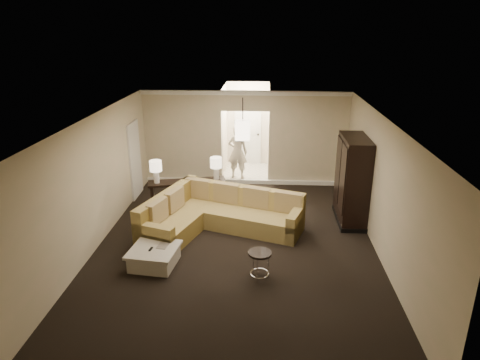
# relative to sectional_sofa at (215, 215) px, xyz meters

# --- Properties ---
(ground) EXTENTS (8.00, 8.00, 0.00)m
(ground) POSITION_rel_sectional_sofa_xyz_m (0.53, -0.80, -0.37)
(ground) COLOR black
(ground) RESTS_ON ground
(wall_back) EXTENTS (6.00, 0.04, 2.80)m
(wall_back) POSITION_rel_sectional_sofa_xyz_m (0.53, 3.20, 1.03)
(wall_back) COLOR #C0BA91
(wall_back) RESTS_ON ground
(wall_front) EXTENTS (6.00, 0.04, 2.80)m
(wall_front) POSITION_rel_sectional_sofa_xyz_m (0.53, -4.80, 1.03)
(wall_front) COLOR #C0BA91
(wall_front) RESTS_ON ground
(wall_left) EXTENTS (0.04, 8.00, 2.80)m
(wall_left) POSITION_rel_sectional_sofa_xyz_m (-2.47, -0.80, 1.03)
(wall_left) COLOR #C0BA91
(wall_left) RESTS_ON ground
(wall_right) EXTENTS (0.04, 8.00, 2.80)m
(wall_right) POSITION_rel_sectional_sofa_xyz_m (3.53, -0.80, 1.03)
(wall_right) COLOR #C0BA91
(wall_right) RESTS_ON ground
(ceiling) EXTENTS (6.00, 8.00, 0.02)m
(ceiling) POSITION_rel_sectional_sofa_xyz_m (0.53, -0.80, 2.43)
(ceiling) COLOR white
(ceiling) RESTS_ON wall_back
(crown_molding) EXTENTS (6.00, 0.10, 0.12)m
(crown_molding) POSITION_rel_sectional_sofa_xyz_m (0.53, 3.15, 2.36)
(crown_molding) COLOR white
(crown_molding) RESTS_ON wall_back
(baseboard) EXTENTS (6.00, 0.10, 0.12)m
(baseboard) POSITION_rel_sectional_sofa_xyz_m (0.53, 3.15, -0.31)
(baseboard) COLOR white
(baseboard) RESTS_ON ground
(side_door) EXTENTS (0.05, 0.90, 2.10)m
(side_door) POSITION_rel_sectional_sofa_xyz_m (-2.44, 2.00, 0.68)
(side_door) COLOR white
(side_door) RESTS_ON ground
(foyer) EXTENTS (1.44, 2.02, 2.80)m
(foyer) POSITION_rel_sectional_sofa_xyz_m (0.53, 4.54, 0.93)
(foyer) COLOR beige
(foyer) RESTS_ON ground
(sectional_sofa) EXTENTS (3.74, 2.67, 0.94)m
(sectional_sofa) POSITION_rel_sectional_sofa_xyz_m (0.00, 0.00, 0.00)
(sectional_sofa) COLOR brown
(sectional_sofa) RESTS_ON ground
(coffee_table) EXTENTS (1.02, 1.02, 0.39)m
(coffee_table) POSITION_rel_sectional_sofa_xyz_m (-1.04, -1.65, -0.18)
(coffee_table) COLOR beige
(coffee_table) RESTS_ON ground
(console_table) EXTENTS (2.03, 0.91, 0.76)m
(console_table) POSITION_rel_sectional_sofa_xyz_m (-0.87, 1.20, 0.08)
(console_table) COLOR black
(console_table) RESTS_ON ground
(armoire) EXTENTS (0.62, 1.46, 2.10)m
(armoire) POSITION_rel_sectional_sofa_xyz_m (3.22, 0.71, 0.63)
(armoire) COLOR black
(armoire) RESTS_ON ground
(drink_table) EXTENTS (0.44, 0.44, 0.56)m
(drink_table) POSITION_rel_sectional_sofa_xyz_m (1.07, -2.00, 0.02)
(drink_table) COLOR black
(drink_table) RESTS_ON ground
(table_lamp_left) EXTENTS (0.31, 0.31, 0.58)m
(table_lamp_left) POSITION_rel_sectional_sofa_xyz_m (-1.61, 1.02, 0.78)
(table_lamp_left) COLOR white
(table_lamp_left) RESTS_ON console_table
(table_lamp_right) EXTENTS (0.31, 0.31, 0.58)m
(table_lamp_right) POSITION_rel_sectional_sofa_xyz_m (-0.13, 1.38, 0.78)
(table_lamp_right) COLOR white
(table_lamp_right) RESTS_ON console_table
(pendant_light) EXTENTS (0.38, 0.38, 1.09)m
(pendant_light) POSITION_rel_sectional_sofa_xyz_m (0.53, 1.90, 1.58)
(pendant_light) COLOR black
(pendant_light) RESTS_ON ceiling
(person) EXTENTS (0.75, 0.58, 1.87)m
(person) POSITION_rel_sectional_sofa_xyz_m (0.28, 3.64, 0.56)
(person) COLOR beige
(person) RESTS_ON ground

